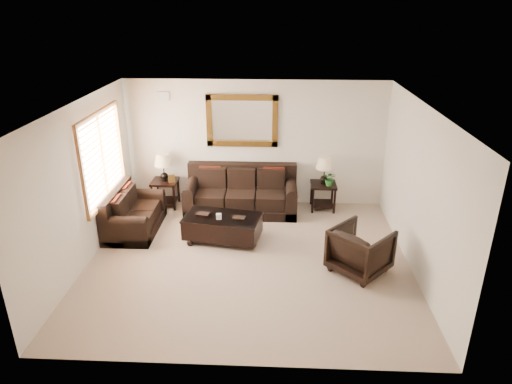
# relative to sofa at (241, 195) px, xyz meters

# --- Properties ---
(room) EXTENTS (5.51, 5.01, 2.71)m
(room) POSITION_rel_sofa_xyz_m (0.28, -2.04, 1.00)
(room) COLOR #826D5A
(room) RESTS_ON ground
(window) EXTENTS (0.07, 1.96, 1.66)m
(window) POSITION_rel_sofa_xyz_m (-2.42, -1.14, 1.20)
(window) COLOR white
(window) RESTS_ON room
(mirror) EXTENTS (1.50, 0.06, 1.10)m
(mirror) POSITION_rel_sofa_xyz_m (-0.00, 0.43, 1.50)
(mirror) COLOR #44290D
(mirror) RESTS_ON room
(air_vent) EXTENTS (0.25, 0.02, 0.18)m
(air_vent) POSITION_rel_sofa_xyz_m (-1.62, 0.44, 2.00)
(air_vent) COLOR #999999
(air_vent) RESTS_ON room
(sofa) EXTENTS (2.34, 1.01, 0.96)m
(sofa) POSITION_rel_sofa_xyz_m (0.00, 0.00, 0.00)
(sofa) COLOR black
(sofa) RESTS_ON room
(loveseat) EXTENTS (0.89, 1.50, 0.84)m
(loveseat) POSITION_rel_sofa_xyz_m (-2.06, -1.02, -0.04)
(loveseat) COLOR black
(loveseat) RESTS_ON room
(end_table_left) EXTENTS (0.54, 0.54, 1.19)m
(end_table_left) POSITION_rel_sofa_xyz_m (-1.67, 0.15, 0.43)
(end_table_left) COLOR black
(end_table_left) RESTS_ON room
(end_table_right) EXTENTS (0.53, 0.53, 1.17)m
(end_table_right) POSITION_rel_sofa_xyz_m (1.74, 0.15, 0.42)
(end_table_right) COLOR black
(end_table_right) RESTS_ON room
(coffee_table) EXTENTS (1.51, 0.99, 0.59)m
(coffee_table) POSITION_rel_sofa_xyz_m (-0.25, -1.33, -0.05)
(coffee_table) COLOR black
(coffee_table) RESTS_ON room
(armchair) EXTENTS (1.14, 1.14, 0.86)m
(armchair) POSITION_rel_sofa_xyz_m (2.13, -2.30, 0.08)
(armchair) COLOR black
(armchair) RESTS_ON floor
(potted_plant) EXTENTS (0.37, 0.39, 0.24)m
(potted_plant) POSITION_rel_sofa_xyz_m (1.86, 0.06, 0.36)
(potted_plant) COLOR #1F561D
(potted_plant) RESTS_ON end_table_right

